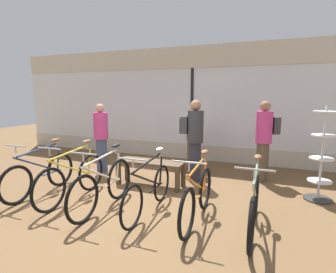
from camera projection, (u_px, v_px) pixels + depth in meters
name	position (u px, v px, depth m)	size (l,w,h in m)	color
ground_plane	(133.00, 205.00, 4.47)	(24.00, 24.00, 0.00)	brown
shop_back_wall	(192.00, 103.00, 7.44)	(12.00, 0.08, 3.20)	beige
bicycle_far_left	(41.00, 175.00, 4.94)	(0.46, 1.71, 1.03)	black
bicycle_left	(73.00, 178.00, 4.67)	(0.46, 1.78, 1.05)	black
bicycle_center_left	(103.00, 186.00, 4.28)	(0.46, 1.73, 1.05)	black
bicycle_center_right	(149.00, 190.00, 4.15)	(0.46, 1.71, 1.00)	black
bicycle_right	(198.00, 196.00, 3.87)	(0.46, 1.69, 1.03)	black
bicycle_far_right	(254.00, 206.00, 3.55)	(0.46, 1.67, 1.02)	black
accessory_rack	(321.00, 162.00, 4.61)	(0.48, 0.48, 1.68)	#333333
display_bench	(150.00, 165.00, 5.41)	(1.40, 0.44, 0.52)	brown
customer_near_rack	(192.00, 136.00, 6.35)	(0.51, 0.38, 1.61)	brown
customer_by_window	(194.00, 138.00, 5.59)	(0.52, 0.39, 1.76)	#2D2D38
customer_mid_floor	(264.00, 138.00, 5.61)	(0.56, 0.48, 1.74)	brown
customer_near_bench	(101.00, 136.00, 6.34)	(0.46, 0.46, 1.66)	#424C6B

